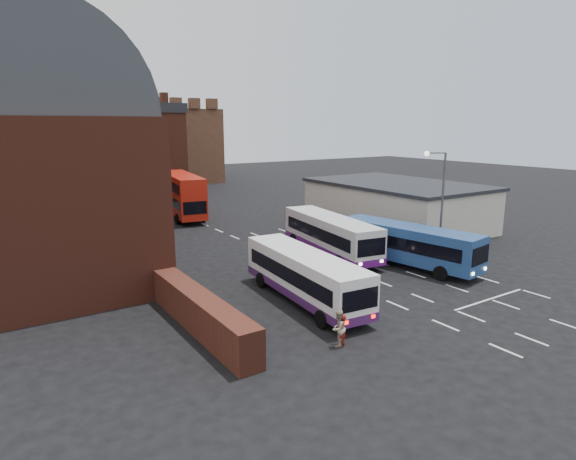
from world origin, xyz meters
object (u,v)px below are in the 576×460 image
street_lamp (439,196)px  bus_red_double (182,194)px  bus_white_inbound (330,233)px  pedestrian_red (342,331)px  bus_blue (407,242)px  pedestrian_beige (338,328)px  bus_white_outbound (305,273)px

street_lamp → bus_red_double: bearing=108.2°
bus_white_inbound → pedestrian_red: size_ratio=7.43×
bus_blue → pedestrian_beige: bus_blue is taller
street_lamp → bus_white_inbound: bearing=131.7°
pedestrian_red → pedestrian_beige: size_ratio=0.88×
street_lamp → pedestrian_beige: 16.05m
pedestrian_beige → bus_blue: bearing=-166.4°
bus_blue → bus_red_double: bus_red_double is taller
bus_white_inbound → street_lamp: bearing=140.2°
bus_white_outbound → bus_blue: (9.83, 1.67, 0.05)m
pedestrian_red → bus_white_outbound: bearing=-142.5°
bus_white_outbound → pedestrian_red: bearing=-103.9°
bus_blue → street_lamp: bearing=158.5°
bus_white_inbound → bus_red_double: bus_red_double is taller
bus_white_outbound → bus_white_inbound: size_ratio=0.93×
street_lamp → bus_blue: bearing=167.9°
bus_red_double → pedestrian_red: bus_red_double is taller
pedestrian_red → bus_blue: bearing=177.6°
bus_white_inbound → bus_blue: bus_white_inbound is taller
street_lamp → bus_white_outbound: bearing=-174.5°
bus_blue → street_lamp: 3.89m
bus_white_inbound → bus_blue: bearing=126.0°
pedestrian_red → bus_red_double: bearing=-133.2°
bus_red_double → pedestrian_beige: bus_red_double is taller
bus_red_double → pedestrian_red: 33.29m
bus_white_outbound → pedestrian_red: bus_white_outbound is taller
bus_blue → bus_white_outbound: bearing=0.2°
bus_white_outbound → street_lamp: 12.63m
bus_white_inbound → street_lamp: 8.13m
bus_blue → pedestrian_beige: (-11.79, -7.02, -0.84)m
bus_white_outbound → bus_white_inbound: (7.15, 6.80, 0.10)m
street_lamp → pedestrian_beige: street_lamp is taller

